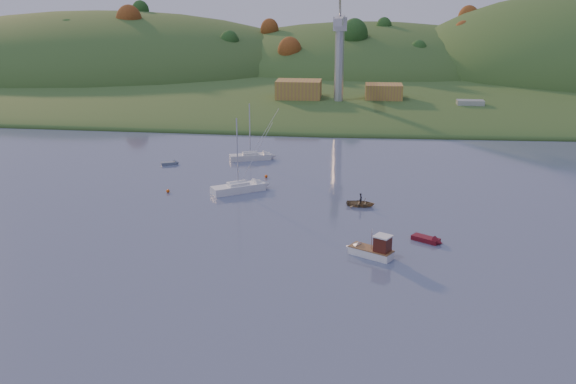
# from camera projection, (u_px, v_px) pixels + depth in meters

# --- Properties ---
(far_shore) EXTENTS (620.00, 220.00, 1.50)m
(far_shore) POSITION_uv_depth(u_px,v_px,m) (342.00, 65.00, 261.57)
(far_shore) COLOR #294F1F
(far_shore) RESTS_ON ground
(shore_slope) EXTENTS (640.00, 150.00, 7.00)m
(shore_slope) POSITION_uv_depth(u_px,v_px,m) (336.00, 87.00, 199.81)
(shore_slope) COLOR #294F1F
(shore_slope) RESTS_ON ground
(hill_left) EXTENTS (170.00, 140.00, 44.00)m
(hill_left) POSITION_uv_depth(u_px,v_px,m) (101.00, 71.00, 242.28)
(hill_left) COLOR #294F1F
(hill_left) RESTS_ON ground
(hill_center) EXTENTS (140.00, 120.00, 36.00)m
(hill_center) POSITION_uv_depth(u_px,v_px,m) (367.00, 71.00, 241.54)
(hill_center) COLOR #294F1F
(hill_center) RESTS_ON ground
(hillside_trees) EXTENTS (280.00, 50.00, 32.00)m
(hillside_trees) POSITION_uv_depth(u_px,v_px,m) (338.00, 79.00, 218.81)
(hillside_trees) COLOR #1B4619
(hillside_trees) RESTS_ON ground
(wharf) EXTENTS (42.00, 16.00, 2.40)m
(wharf) POSITION_uv_depth(u_px,v_px,m) (351.00, 106.00, 158.08)
(wharf) COLOR slate
(wharf) RESTS_ON ground
(shed_west) EXTENTS (11.00, 8.00, 4.80)m
(shed_west) POSITION_uv_depth(u_px,v_px,m) (299.00, 90.00, 159.31)
(shed_west) COLOR #A68637
(shed_west) RESTS_ON wharf
(shed_east) EXTENTS (9.00, 7.00, 4.00)m
(shed_east) POSITION_uv_depth(u_px,v_px,m) (384.00, 92.00, 158.22)
(shed_east) COLOR #A68637
(shed_east) RESTS_ON wharf
(dock_crane) EXTENTS (3.20, 28.00, 20.30)m
(dock_crane) POSITION_uv_depth(u_px,v_px,m) (340.00, 40.00, 150.26)
(dock_crane) COLOR #B7B7BC
(dock_crane) RESTS_ON wharf
(fishing_boat) EXTENTS (5.81, 4.39, 3.63)m
(fishing_boat) POSITION_uv_depth(u_px,v_px,m) (368.00, 249.00, 70.20)
(fishing_boat) COLOR white
(fishing_boat) RESTS_ON ground
(sailboat_near) EXTENTS (7.80, 6.32, 10.86)m
(sailboat_near) POSITION_uv_depth(u_px,v_px,m) (238.00, 187.00, 92.97)
(sailboat_near) COLOR white
(sailboat_near) RESTS_ON ground
(sailboat_far) EXTENTS (7.37, 4.25, 9.80)m
(sailboat_far) POSITION_uv_depth(u_px,v_px,m) (250.00, 156.00, 111.14)
(sailboat_far) COLOR silver
(sailboat_far) RESTS_ON ground
(canoe) EXTENTS (4.09, 3.11, 0.79)m
(canoe) POSITION_uv_depth(u_px,v_px,m) (361.00, 203.00, 86.81)
(canoe) COLOR olive
(canoe) RESTS_ON ground
(paddler) EXTENTS (0.43, 0.61, 1.57)m
(paddler) POSITION_uv_depth(u_px,v_px,m) (361.00, 201.00, 86.69)
(paddler) COLOR black
(paddler) RESTS_ON ground
(red_tender) EXTENTS (3.87, 3.17, 1.29)m
(red_tender) POSITION_uv_depth(u_px,v_px,m) (431.00, 241.00, 74.01)
(red_tender) COLOR #5B0D16
(red_tender) RESTS_ON ground
(grey_dinghy) EXTENTS (3.23, 2.19, 1.13)m
(grey_dinghy) POSITION_uv_depth(u_px,v_px,m) (172.00, 163.00, 108.24)
(grey_dinghy) COLOR slate
(grey_dinghy) RESTS_ON ground
(work_vessel) EXTENTS (14.59, 5.39, 3.73)m
(work_vessel) POSITION_uv_depth(u_px,v_px,m) (470.00, 110.00, 151.37)
(work_vessel) COLOR slate
(work_vessel) RESTS_ON ground
(buoy_1) EXTENTS (0.50, 0.50, 0.50)m
(buoy_1) POSITION_uv_depth(u_px,v_px,m) (168.00, 191.00, 92.78)
(buoy_1) COLOR #DE500B
(buoy_1) RESTS_ON ground
(buoy_2) EXTENTS (0.50, 0.50, 0.50)m
(buoy_2) POSITION_uv_depth(u_px,v_px,m) (266.00, 176.00, 100.34)
(buoy_2) COLOR #DE500B
(buoy_2) RESTS_ON ground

